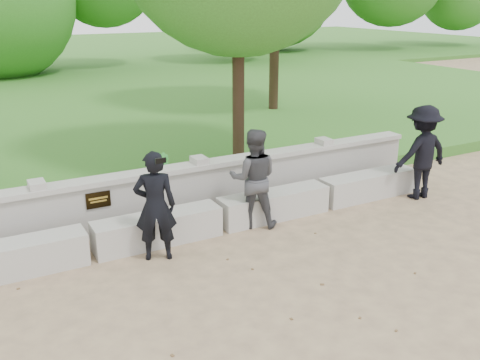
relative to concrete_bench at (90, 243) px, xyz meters
name	(u,v)px	position (x,y,z in m)	size (l,w,h in m)	color
ground	(133,328)	(0.00, -1.90, -0.22)	(80.00, 80.00, 0.00)	tan
lawn	(0,104)	(0.00, 12.10, -0.10)	(40.00, 22.00, 0.25)	#327122
concrete_bench	(90,243)	(0.00, 0.00, 0.00)	(11.90, 0.45, 0.45)	#AAA7A1
parapet_wall	(76,210)	(0.00, 0.70, 0.24)	(12.50, 0.35, 0.90)	#A09D97
man_main	(155,206)	(0.82, -0.45, 0.55)	(0.65, 0.61, 1.55)	black
visitor_left	(253,178)	(2.55, -0.10, 0.56)	(0.95, 0.89, 1.57)	#3A3B3F
visitor_mid	(422,152)	(5.80, -0.42, 0.62)	(1.11, 0.67, 1.68)	black
shrub_b	(162,172)	(1.66, 1.54, 0.34)	(0.35, 0.28, 0.64)	green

